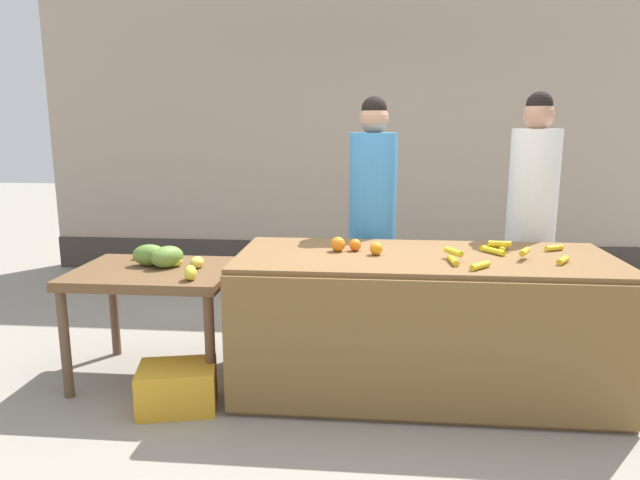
{
  "coord_description": "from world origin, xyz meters",
  "views": [
    {
      "loc": [
        0.1,
        -3.39,
        1.63
      ],
      "look_at": [
        -0.23,
        0.15,
        0.91
      ],
      "focal_mm": 31.89,
      "sensor_mm": 36.0,
      "label": 1
    }
  ],
  "objects": [
    {
      "name": "side_table_wooden",
      "position": [
        -1.28,
        0.0,
        0.64
      ],
      "size": [
        0.99,
        0.76,
        0.73
      ],
      "color": "brown",
      "rests_on": "ground"
    },
    {
      "name": "fruit_stall_counter",
      "position": [
        0.42,
        -0.01,
        0.43
      ],
      "size": [
        2.26,
        0.95,
        0.86
      ],
      "color": "brown",
      "rests_on": "ground"
    },
    {
      "name": "mango_papaya_pile",
      "position": [
        -1.24,
        0.07,
        0.79
      ],
      "size": [
        0.61,
        0.62,
        0.14
      ],
      "color": "yellow",
      "rests_on": "side_table_wooden"
    },
    {
      "name": "produce_sack",
      "position": [
        -0.53,
        0.65,
        0.26
      ],
      "size": [
        0.32,
        0.38,
        0.53
      ],
      "primitive_type": "ellipsoid",
      "rotation": [
        0.0,
        0.0,
        1.63
      ],
      "color": "tan",
      "rests_on": "ground"
    },
    {
      "name": "vendor_woman_white_shirt",
      "position": [
        1.23,
        0.73,
        0.94
      ],
      "size": [
        0.34,
        0.34,
        1.86
      ],
      "color": "#33333D",
      "rests_on": "ground"
    },
    {
      "name": "orange_pile",
      "position": [
        -0.01,
        0.03,
        0.9
      ],
      "size": [
        0.32,
        0.18,
        0.09
      ],
      "color": "orange",
      "rests_on": "fruit_stall_counter"
    },
    {
      "name": "banana_bunch_pile",
      "position": [
        0.86,
        -0.01,
        0.89
      ],
      "size": [
        0.77,
        0.64,
        0.07
      ],
      "color": "gold",
      "rests_on": "fruit_stall_counter"
    },
    {
      "name": "produce_crate",
      "position": [
        -1.01,
        -0.41,
        0.13
      ],
      "size": [
        0.5,
        0.41,
        0.26
      ],
      "primitive_type": "cube",
      "rotation": [
        0.0,
        0.0,
        0.23
      ],
      "color": "gold",
      "rests_on": "ground"
    },
    {
      "name": "vendor_woman_blue_shirt",
      "position": [
        0.1,
        0.71,
        0.92
      ],
      "size": [
        0.34,
        0.34,
        1.83
      ],
      "color": "#33333D",
      "rests_on": "ground"
    },
    {
      "name": "ground_plane",
      "position": [
        0.0,
        0.0,
        0.0
      ],
      "size": [
        24.0,
        24.0,
        0.0
      ],
      "primitive_type": "plane",
      "color": "gray"
    },
    {
      "name": "market_wall_back",
      "position": [
        0.0,
        2.86,
        1.71
      ],
      "size": [
        7.0,
        0.23,
        3.49
      ],
      "color": "tan",
      "rests_on": "ground"
    }
  ]
}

